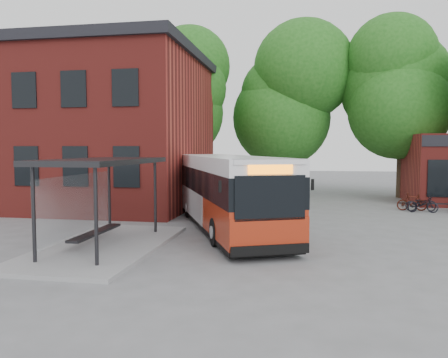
% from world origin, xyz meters
% --- Properties ---
extents(ground, '(100.00, 100.00, 0.00)m').
position_xyz_m(ground, '(0.00, 0.00, 0.00)').
color(ground, slate).
extents(station_building, '(18.40, 10.40, 8.50)m').
position_xyz_m(station_building, '(-13.00, 9.00, 4.25)').
color(station_building, maroon).
rests_on(station_building, ground).
extents(bus_shelter, '(3.60, 7.00, 2.90)m').
position_xyz_m(bus_shelter, '(-4.50, -1.00, 1.45)').
color(bus_shelter, '#252528').
rests_on(bus_shelter, ground).
extents(tree_0, '(7.92, 7.92, 11.00)m').
position_xyz_m(tree_0, '(-6.00, 16.00, 5.50)').
color(tree_0, '#1D5917').
rests_on(tree_0, ground).
extents(tree_1, '(7.92, 7.92, 10.40)m').
position_xyz_m(tree_1, '(1.00, 17.00, 5.20)').
color(tree_1, '#1D5917').
rests_on(tree_1, ground).
extents(tree_2, '(7.92, 7.92, 11.00)m').
position_xyz_m(tree_2, '(8.00, 16.00, 5.50)').
color(tree_2, '#1D5917').
rests_on(tree_2, ground).
extents(city_bus, '(6.69, 11.44, 2.90)m').
position_xyz_m(city_bus, '(-1.35, 3.33, 1.45)').
color(city_bus, '#9D2711').
rests_on(city_bus, ground).
extents(bicycle_0, '(1.63, 1.11, 0.81)m').
position_xyz_m(bicycle_0, '(7.66, 9.26, 0.41)').
color(bicycle_0, black).
rests_on(bicycle_0, ground).
extents(bicycle_1, '(1.49, 0.44, 0.89)m').
position_xyz_m(bicycle_1, '(7.31, 9.71, 0.45)').
color(bicycle_1, '#3B130B').
rests_on(bicycle_1, ground).
extents(bicycle_2, '(1.73, 1.17, 0.86)m').
position_xyz_m(bicycle_2, '(7.68, 9.30, 0.43)').
color(bicycle_2, black).
rests_on(bicycle_2, ground).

